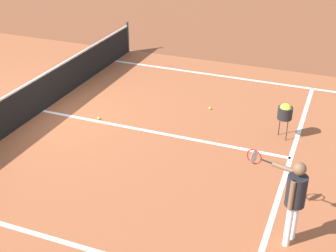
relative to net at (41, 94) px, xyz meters
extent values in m
plane|color=brown|center=(0.00, 0.00, -0.49)|extent=(60.00, 60.00, 0.00)
cube|color=#9E5433|center=(0.00, 0.00, -0.49)|extent=(10.62, 24.40, 0.00)
cube|color=white|center=(4.11, -5.95, -0.49)|extent=(0.10, 11.89, 0.01)
cube|color=white|center=(0.00, -6.40, -0.49)|extent=(8.22, 0.10, 0.01)
cube|color=white|center=(0.00, -3.20, -0.49)|extent=(0.10, 6.40, 0.01)
cylinder|color=#33383D|center=(5.11, 0.00, 0.04)|extent=(0.09, 0.09, 1.07)
cube|color=black|center=(0.00, 0.00, -0.04)|extent=(10.23, 0.02, 0.91)
cube|color=white|center=(0.00, 0.00, 0.44)|extent=(10.23, 0.03, 0.05)
cylinder|color=white|center=(-2.81, -6.74, -0.11)|extent=(0.11, 0.11, 0.76)
cylinder|color=white|center=(-2.60, -6.80, -0.11)|extent=(0.11, 0.11, 0.76)
cylinder|color=black|center=(-2.70, -6.77, 0.54)|extent=(0.32, 0.32, 0.53)
sphere|color=brown|center=(-2.70, -6.77, 0.95)|extent=(0.21, 0.21, 0.21)
cylinder|color=brown|center=(-2.86, -6.72, 0.54)|extent=(0.08, 0.08, 0.52)
cylinder|color=brown|center=(-2.46, -6.57, 0.75)|extent=(0.23, 0.52, 0.08)
cylinder|color=black|center=(-2.36, -6.22, 0.75)|extent=(0.09, 0.22, 0.03)
torus|color=red|center=(-2.29, -5.99, 0.75)|extent=(0.10, 0.28, 0.28)
cylinder|color=silver|center=(-2.29, -5.99, 0.75)|extent=(0.24, 0.08, 0.25)
cylinder|color=black|center=(0.86, -6.07, 0.15)|extent=(0.34, 0.34, 0.28)
cylinder|color=black|center=(0.76, -6.17, -0.24)|extent=(0.02, 0.02, 0.50)
cylinder|color=black|center=(0.97, -5.96, -0.24)|extent=(0.02, 0.02, 0.50)
sphere|color=#CCE033|center=(0.86, -6.07, 0.24)|extent=(0.29, 0.29, 0.29)
sphere|color=#CCE033|center=(1.70, -4.04, -0.46)|extent=(0.07, 0.07, 0.07)
sphere|color=#CCE033|center=(0.11, -1.60, -0.46)|extent=(0.07, 0.07, 0.07)
camera|label=1|loc=(-9.09, -7.12, 4.88)|focal=50.28mm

